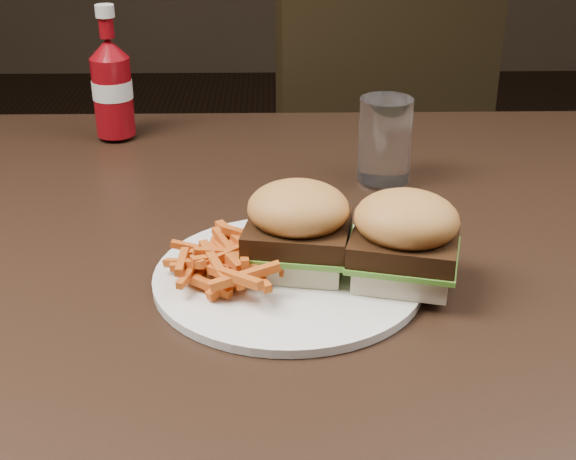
{
  "coord_description": "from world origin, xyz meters",
  "views": [
    {
      "loc": [
        0.07,
        -0.79,
        1.13
      ],
      "look_at": [
        0.08,
        -0.12,
        0.8
      ],
      "focal_mm": 50.0,
      "sensor_mm": 36.0,
      "label": 1
    }
  ],
  "objects_px": {
    "chair_far": "(341,203)",
    "dining_table": "(210,241)",
    "ketchup_bottle": "(113,97)",
    "plate": "(288,277)",
    "tumbler": "(385,139)"
  },
  "relations": [
    {
      "from": "chair_far",
      "to": "dining_table",
      "type": "bearing_deg",
      "value": 55.16
    },
    {
      "from": "chair_far",
      "to": "ketchup_bottle",
      "type": "bearing_deg",
      "value": 33.89
    },
    {
      "from": "plate",
      "to": "ketchup_bottle",
      "type": "distance_m",
      "value": 0.48
    },
    {
      "from": "dining_table",
      "to": "ketchup_bottle",
      "type": "height_order",
      "value": "ketchup_bottle"
    },
    {
      "from": "dining_table",
      "to": "ketchup_bottle",
      "type": "relative_size",
      "value": 11.08
    },
    {
      "from": "dining_table",
      "to": "plate",
      "type": "xyz_separation_m",
      "value": [
        0.08,
        -0.13,
        0.03
      ]
    },
    {
      "from": "chair_far",
      "to": "plate",
      "type": "xyz_separation_m",
      "value": [
        -0.13,
        -0.9,
        0.33
      ]
    },
    {
      "from": "dining_table",
      "to": "ketchup_bottle",
      "type": "xyz_separation_m",
      "value": [
        -0.15,
        0.29,
        0.08
      ]
    },
    {
      "from": "chair_far",
      "to": "plate",
      "type": "distance_m",
      "value": 0.97
    },
    {
      "from": "plate",
      "to": "chair_far",
      "type": "bearing_deg",
      "value": 81.76
    },
    {
      "from": "dining_table",
      "to": "tumbler",
      "type": "relative_size",
      "value": 11.9
    },
    {
      "from": "dining_table",
      "to": "tumbler",
      "type": "bearing_deg",
      "value": 30.27
    },
    {
      "from": "dining_table",
      "to": "plate",
      "type": "height_order",
      "value": "plate"
    },
    {
      "from": "dining_table",
      "to": "plate",
      "type": "distance_m",
      "value": 0.15
    },
    {
      "from": "dining_table",
      "to": "ketchup_bottle",
      "type": "bearing_deg",
      "value": 117.42
    }
  ]
}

